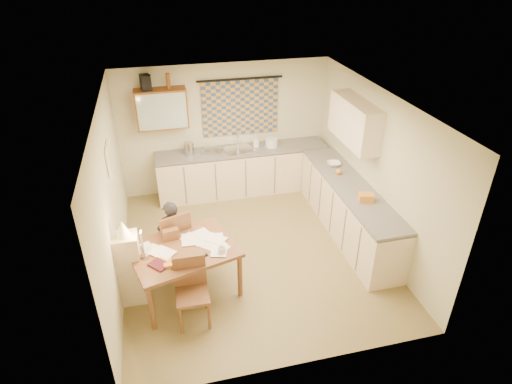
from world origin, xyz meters
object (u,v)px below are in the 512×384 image
object	(u,v)px
person	(172,236)
dining_table	(185,270)
counter_back	(243,171)
shelf_stand	(130,268)
stove	(379,250)
chair_far	(174,250)
counter_right	(348,209)

from	to	relation	value
person	dining_table	bearing A→B (deg)	87.32
counter_back	shelf_stand	distance (m)	3.36
person	shelf_stand	xyz separation A→B (m)	(-0.60, -0.56, -0.04)
dining_table	person	bearing A→B (deg)	86.11
dining_table	person	xyz separation A→B (m)	(-0.12, 0.57, 0.20)
person	shelf_stand	size ratio (longest dim) A/B	1.08
stove	chair_far	xyz separation A→B (m)	(-2.94, 0.86, -0.11)
counter_back	chair_far	bearing A→B (deg)	-126.28
counter_back	counter_right	world-z (taller)	same
chair_far	person	distance (m)	0.26
counter_back	stove	distance (m)	3.25
person	stove	bearing A→B (deg)	149.53
counter_back	person	bearing A→B (deg)	-126.12
dining_table	person	size ratio (longest dim) A/B	1.38
counter_back	shelf_stand	world-z (taller)	shelf_stand
stove	dining_table	bearing A→B (deg)	174.19
counter_back	dining_table	xyz separation A→B (m)	(-1.39, -2.62, -0.07)
stove	counter_right	bearing A→B (deg)	90.00
dining_table	counter_right	bearing A→B (deg)	0.70
counter_back	counter_right	bearing A→B (deg)	-51.57
stove	shelf_stand	world-z (taller)	shelf_stand
person	shelf_stand	world-z (taller)	person
counter_right	dining_table	distance (m)	2.94
stove	counter_back	bearing A→B (deg)	116.22
stove	dining_table	world-z (taller)	stove
dining_table	chair_far	distance (m)	0.59
counter_right	chair_far	xyz separation A→B (m)	(-2.94, -0.24, -0.14)
shelf_stand	chair_far	bearing A→B (deg)	43.60
counter_back	stove	world-z (taller)	counter_back
counter_right	stove	size ratio (longest dim) A/B	3.46
counter_back	stove	size ratio (longest dim) A/B	3.87
stove	shelf_stand	xyz separation A→B (m)	(-3.54, 0.29, 0.11)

